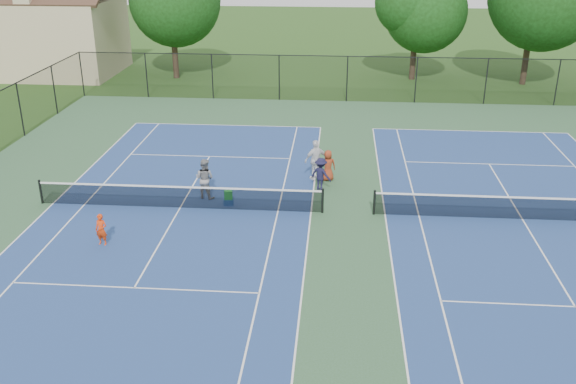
# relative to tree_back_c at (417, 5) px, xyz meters

# --- Properties ---
(ground) EXTENTS (140.00, 140.00, 0.00)m
(ground) POSITION_rel_tree_back_c_xyz_m (-5.00, -25.00, -5.48)
(ground) COLOR #234716
(ground) RESTS_ON ground
(court_pad) EXTENTS (36.00, 36.00, 0.01)m
(court_pad) POSITION_rel_tree_back_c_xyz_m (-5.00, -25.00, -5.48)
(court_pad) COLOR #305630
(court_pad) RESTS_ON ground
(tennis_court_left) EXTENTS (12.00, 23.83, 1.07)m
(tennis_court_left) POSITION_rel_tree_back_c_xyz_m (-12.00, -25.00, -5.38)
(tennis_court_left) COLOR navy
(tennis_court_left) RESTS_ON ground
(tennis_court_right) EXTENTS (12.00, 23.83, 1.07)m
(tennis_court_right) POSITION_rel_tree_back_c_xyz_m (2.00, -25.00, -5.38)
(tennis_court_right) COLOR navy
(tennis_court_right) RESTS_ON ground
(perimeter_fence) EXTENTS (36.08, 36.08, 3.02)m
(perimeter_fence) POSITION_rel_tree_back_c_xyz_m (-5.00, -25.00, -3.88)
(perimeter_fence) COLOR black
(perimeter_fence) RESTS_ON ground
(tree_back_c) EXTENTS (6.00, 6.00, 8.40)m
(tree_back_c) POSITION_rel_tree_back_c_xyz_m (0.00, 0.00, 0.00)
(tree_back_c) COLOR #2D2116
(tree_back_c) RESTS_ON ground
(clapboard_house) EXTENTS (10.80, 8.10, 7.65)m
(clapboard_house) POSITION_rel_tree_back_c_xyz_m (-28.00, -0.00, -2.39)
(clapboard_house) COLOR tan
(clapboard_house) RESTS_ON ground
(child_player) EXTENTS (0.48, 0.35, 1.22)m
(child_player) POSITION_rel_tree_back_c_xyz_m (-14.08, -28.47, -4.87)
(child_player) COLOR red
(child_player) RESTS_ON ground
(instructor) EXTENTS (1.03, 0.91, 1.77)m
(instructor) POSITION_rel_tree_back_c_xyz_m (-11.15, -23.82, -4.60)
(instructor) COLOR gray
(instructor) RESTS_ON ground
(bystander_a) EXTENTS (1.20, 0.93, 1.90)m
(bystander_a) POSITION_rel_tree_back_c_xyz_m (-6.48, -21.28, -4.53)
(bystander_a) COLOR silver
(bystander_a) RESTS_ON ground
(bystander_b) EXTENTS (1.13, 0.97, 1.51)m
(bystander_b) POSITION_rel_tree_back_c_xyz_m (-6.21, -22.56, -4.73)
(bystander_b) COLOR #171632
(bystander_b) RESTS_ON ground
(bystander_c) EXTENTS (0.78, 0.57, 1.45)m
(bystander_c) POSITION_rel_tree_back_c_xyz_m (-5.92, -21.37, -4.75)
(bystander_c) COLOR maroon
(bystander_c) RESTS_ON ground
(ball_crate) EXTENTS (0.43, 0.32, 0.27)m
(ball_crate) POSITION_rel_tree_back_c_xyz_m (-10.03, -24.52, -5.34)
(ball_crate) COLOR #154491
(ball_crate) RESTS_ON ground
(ball_hopper) EXTENTS (0.37, 0.32, 0.37)m
(ball_hopper) POSITION_rel_tree_back_c_xyz_m (-10.03, -24.52, -5.02)
(ball_hopper) COLOR green
(ball_hopper) RESTS_ON ball_crate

